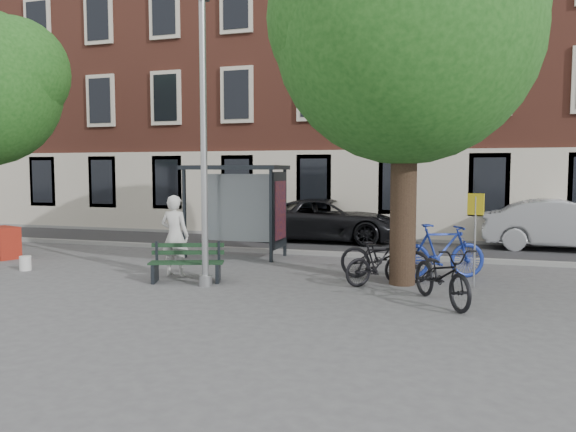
% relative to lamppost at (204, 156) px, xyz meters
% --- Properties ---
extents(ground, '(90.00, 90.00, 0.00)m').
position_rel_lamppost_xyz_m(ground, '(0.00, 0.00, -2.78)').
color(ground, '#4C4C4F').
rests_on(ground, ground).
extents(road, '(40.00, 4.00, 0.01)m').
position_rel_lamppost_xyz_m(road, '(0.00, 7.00, -2.78)').
color(road, '#28282B').
rests_on(road, ground).
extents(curb_near, '(40.00, 0.25, 0.12)m').
position_rel_lamppost_xyz_m(curb_near, '(0.00, 5.00, -2.72)').
color(curb_near, gray).
rests_on(curb_near, ground).
extents(curb_far, '(40.00, 0.25, 0.12)m').
position_rel_lamppost_xyz_m(curb_far, '(0.00, 9.00, -2.72)').
color(curb_far, gray).
rests_on(curb_far, ground).
extents(building_row, '(30.00, 8.00, 14.00)m').
position_rel_lamppost_xyz_m(building_row, '(0.00, 13.00, 4.22)').
color(building_row, brown).
rests_on(building_row, ground).
extents(lamppost, '(0.28, 0.35, 6.11)m').
position_rel_lamppost_xyz_m(lamppost, '(0.00, 0.00, 0.00)').
color(lamppost, '#9EA0A3').
rests_on(lamppost, ground).
extents(tree_right, '(5.76, 5.60, 8.20)m').
position_rel_lamppost_xyz_m(tree_right, '(4.01, 1.38, 2.83)').
color(tree_right, black).
rests_on(tree_right, ground).
extents(bus_shelter, '(2.85, 1.45, 2.62)m').
position_rel_lamppost_xyz_m(bus_shelter, '(-0.61, 4.11, -0.87)').
color(bus_shelter, '#1E2328').
rests_on(bus_shelter, ground).
extents(painter, '(0.70, 0.46, 1.91)m').
position_rel_lamppost_xyz_m(painter, '(-1.20, 0.86, -1.83)').
color(painter, silver).
rests_on(painter, ground).
extents(bench, '(1.71, 1.02, 0.84)m').
position_rel_lamppost_xyz_m(bench, '(-0.62, 0.33, -2.40)').
color(bench, '#1E2328').
rests_on(bench, ground).
extents(bike_a, '(2.20, 1.04, 1.11)m').
position_rel_lamppost_xyz_m(bike_a, '(3.58, 1.83, -2.23)').
color(bike_a, black).
rests_on(bike_a, ground).
extents(bike_b, '(2.16, 1.37, 1.26)m').
position_rel_lamppost_xyz_m(bike_b, '(4.76, 2.45, -2.15)').
color(bike_b, navy).
rests_on(bike_b, ground).
extents(bike_c, '(1.67, 2.16, 1.09)m').
position_rel_lamppost_xyz_m(bike_c, '(4.90, -0.11, -2.24)').
color(bike_c, black).
rests_on(bike_c, ground).
extents(bike_d, '(1.49, 1.43, 0.97)m').
position_rel_lamppost_xyz_m(bike_d, '(3.50, 1.24, -2.30)').
color(bike_d, black).
rests_on(bike_d, ground).
extents(car_dark, '(5.36, 2.50, 1.49)m').
position_rel_lamppost_xyz_m(car_dark, '(0.72, 8.24, -2.04)').
color(car_dark, black).
rests_on(car_dark, ground).
extents(car_silver, '(4.83, 1.77, 1.58)m').
position_rel_lamppost_xyz_m(car_silver, '(8.19, 8.27, -1.99)').
color(car_silver, '#96989D').
rests_on(car_silver, ground).
extents(red_stand, '(1.04, 0.86, 0.90)m').
position_rel_lamppost_xyz_m(red_stand, '(-7.10, 1.70, -2.33)').
color(red_stand, maroon).
rests_on(red_stand, ground).
extents(bucket_c, '(0.30, 0.30, 0.36)m').
position_rel_lamppost_xyz_m(bucket_c, '(-5.11, 0.37, -2.60)').
color(bucket_c, silver).
rests_on(bucket_c, ground).
extents(notice_sign, '(0.34, 0.13, 2.00)m').
position_rel_lamppost_xyz_m(notice_sign, '(5.49, 1.61, -1.32)').
color(notice_sign, '#9EA0A3').
rests_on(notice_sign, ground).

